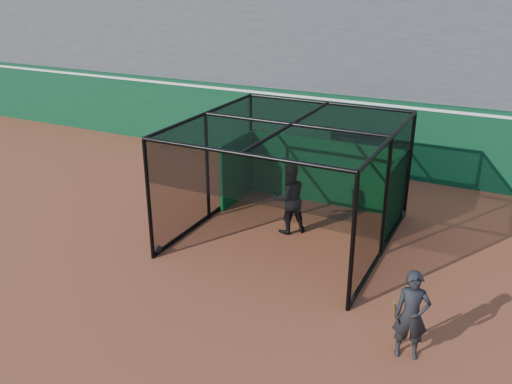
% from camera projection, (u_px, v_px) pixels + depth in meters
% --- Properties ---
extents(ground, '(120.00, 120.00, 0.00)m').
position_uv_depth(ground, '(209.00, 282.00, 11.73)').
color(ground, brown).
rests_on(ground, ground).
extents(outfield_wall, '(50.00, 0.50, 2.50)m').
position_uv_depth(outfield_wall, '(339.00, 130.00, 18.29)').
color(outfield_wall, '#0A3C20').
rests_on(outfield_wall, ground).
extents(grandstand, '(50.00, 7.85, 8.95)m').
position_uv_depth(grandstand, '(376.00, 23.00, 20.22)').
color(grandstand, '#4C4C4F').
rests_on(grandstand, ground).
extents(batting_cage, '(4.83, 5.14, 2.91)m').
position_uv_depth(batting_cage, '(290.00, 182.00, 13.29)').
color(batting_cage, black).
rests_on(batting_cage, ground).
extents(batter, '(1.13, 1.12, 1.84)m').
position_uv_depth(batter, '(289.00, 199.00, 13.68)').
color(batter, black).
rests_on(batter, ground).
extents(on_deck_player, '(0.68, 0.54, 1.64)m').
position_uv_depth(on_deck_player, '(411.00, 315.00, 9.17)').
color(on_deck_player, black).
rests_on(on_deck_player, ground).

